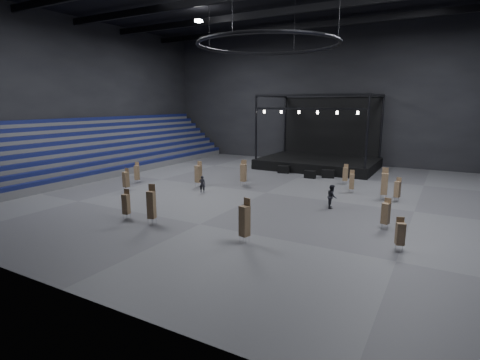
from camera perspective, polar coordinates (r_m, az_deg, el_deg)
The scene contains 26 objects.
floor at distance 34.56m, azimuth 3.97°, elevation -1.96°, with size 50.00×50.00×0.00m, color #4C4C4F.
wall_back at distance 53.36m, azimuth 14.06°, elevation 12.25°, with size 50.00×0.20×18.00m, color black.
wall_front at distance 17.15m, azimuth -28.20°, elevation 13.32°, with size 50.00×0.20×18.00m, color black.
wall_left at distance 49.71m, azimuth -23.50°, elevation 11.72°, with size 0.20×42.00×18.00m, color black.
bleachers_left at distance 48.50m, azimuth -21.33°, elevation 3.28°, with size 7.20×40.00×6.40m.
stage at distance 49.23m, azimuth 12.15°, elevation 3.60°, with size 14.00×10.00×9.20m.
truss_ring at distance 33.96m, azimuth 4.30°, elevation 19.89°, with size 12.30×12.30×5.15m.
flight_case_left at distance 44.44m, azimuth 6.67°, elevation 1.62°, with size 1.32×0.66×0.88m, color black.
flight_case_mid at distance 41.86m, azimuth 10.63°, elevation 0.84°, with size 1.23×0.62×0.82m, color black.
flight_case_right at distance 42.42m, azimuth 13.26°, elevation 0.92°, with size 1.35×0.68×0.90m, color black.
chair_stack_0 at distance 26.20m, azimuth 21.34°, elevation -4.68°, with size 0.56×0.56×2.08m.
chair_stack_1 at distance 36.55m, azimuth -16.99°, elevation 0.14°, with size 0.49×0.49×2.16m.
chair_stack_2 at distance 22.75m, azimuth 23.22°, elevation -7.45°, with size 0.59×0.59×1.92m.
chair_stack_3 at distance 27.79m, azimuth -16.97°, elevation -3.44°, with size 0.52×0.52×2.14m.
chair_stack_4 at distance 40.19m, azimuth 0.41°, elevation 1.58°, with size 0.58×0.58×2.03m.
chair_stack_5 at distance 35.77m, azimuth 16.66°, elevation -0.16°, with size 0.52×0.52×2.11m.
chair_stack_6 at distance 22.01m, azimuth 0.72°, elevation -6.14°, with size 0.62×0.62×2.69m.
chair_stack_7 at distance 39.35m, azimuth 15.76°, elevation 0.92°, with size 0.48×0.48×2.06m.
chair_stack_8 at distance 34.12m, azimuth 21.15°, elevation -0.47°, with size 0.61×0.61×2.74m.
chair_stack_9 at distance 26.09m, azimuth -13.35°, elevation -3.58°, with size 0.61×0.61×2.75m.
chair_stack_10 at distance 33.98m, azimuth 22.87°, elevation -1.26°, with size 0.52×0.52×2.02m.
chair_stack_11 at distance 37.27m, azimuth 0.54°, elevation 1.18°, with size 0.60×0.60×2.58m.
chair_stack_12 at distance 39.87m, azimuth -15.45°, elevation 1.14°, with size 0.57×0.57×2.19m.
chair_stack_13 at distance 36.98m, azimuth -6.36°, elevation 0.99°, with size 0.60×0.60×2.51m.
man_center at distance 34.69m, azimuth -5.77°, elevation -0.62°, with size 0.57×0.37×1.56m, color black.
crew_member at distance 30.19m, azimuth 13.84°, elevation -2.44°, with size 0.91×0.71×1.87m, color black.
Camera 1 is at (14.32, -30.40, 8.09)m, focal length 28.00 mm.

